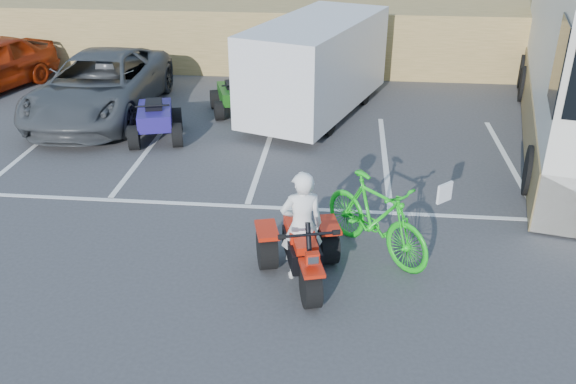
# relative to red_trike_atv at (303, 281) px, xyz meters

# --- Properties ---
(ground) EXTENTS (100.00, 100.00, 0.00)m
(ground) POSITION_rel_red_trike_atv_xyz_m (-1.24, -0.09, 0.00)
(ground) COLOR #3A3A3D
(ground) RESTS_ON ground
(parking_stripes) EXTENTS (28.00, 5.16, 0.01)m
(parking_stripes) POSITION_rel_red_trike_atv_xyz_m (-0.37, 3.98, 0.00)
(parking_stripes) COLOR white
(parking_stripes) RESTS_ON ground
(grass_embankment) EXTENTS (40.00, 8.50, 3.10)m
(grass_embankment) POSITION_rel_red_trike_atv_xyz_m (-1.24, 15.39, 1.42)
(grass_embankment) COLOR olive
(grass_embankment) RESTS_ON ground
(red_trike_atv) EXTENTS (1.69, 2.00, 1.12)m
(red_trike_atv) POSITION_rel_red_trike_atv_xyz_m (0.00, 0.00, 0.00)
(red_trike_atv) COLOR red
(red_trike_atv) RESTS_ON ground
(rider) EXTENTS (0.74, 0.58, 1.78)m
(rider) POSITION_rel_red_trike_atv_xyz_m (-0.04, 0.14, 0.89)
(rider) COLOR white
(rider) RESTS_ON ground
(green_dirt_bike) EXTENTS (2.00, 2.06, 1.35)m
(green_dirt_bike) POSITION_rel_red_trike_atv_xyz_m (1.10, 0.91, 0.67)
(green_dirt_bike) COLOR #14BF19
(green_dirt_bike) RESTS_ON ground
(grey_pickup) EXTENTS (2.73, 5.72, 1.58)m
(grey_pickup) POSITION_rel_red_trike_atv_xyz_m (-5.83, 7.06, 0.79)
(grey_pickup) COLOR #3F4246
(grey_pickup) RESTS_ON ground
(cargo_trailer) EXTENTS (3.73, 5.63, 2.44)m
(cargo_trailer) POSITION_rel_red_trike_atv_xyz_m (-0.25, 7.70, 1.32)
(cargo_trailer) COLOR silver
(cargo_trailer) RESTS_ON ground
(quad_atv_blue) EXTENTS (1.60, 1.89, 1.06)m
(quad_atv_blue) POSITION_rel_red_trike_atv_xyz_m (-3.92, 5.48, 0.00)
(quad_atv_blue) COLOR navy
(quad_atv_blue) RESTS_ON ground
(quad_atv_green) EXTENTS (1.48, 1.71, 0.95)m
(quad_atv_green) POSITION_rel_red_trike_atv_xyz_m (-2.44, 7.54, 0.00)
(quad_atv_green) COLOR #174F12
(quad_atv_green) RESTS_ON ground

